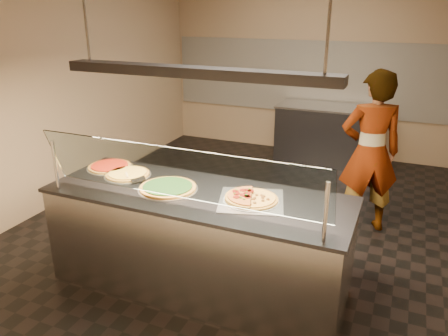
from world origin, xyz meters
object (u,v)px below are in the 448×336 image
at_px(pizza_cheese, 128,174).
at_px(worker, 370,153).
at_px(pizza_spinach, 168,187).
at_px(serving_counter, 198,241).
at_px(pizza_tomato, 110,166).
at_px(half_pizza_pepperoni, 240,195).
at_px(prep_table, 326,134).
at_px(half_pizza_sausage, 263,200).
at_px(sneeze_guard, 177,174).
at_px(pizza_spatula, 132,176).
at_px(heat_lamp_housing, 195,72).
at_px(perforated_tray, 251,200).

xyz_separation_m(pizza_cheese, worker, (2.03, 1.64, -0.03)).
distance_m(pizza_spinach, pizza_cheese, 0.54).
xyz_separation_m(serving_counter, pizza_tomato, (-1.08, 0.22, 0.48)).
height_order(half_pizza_pepperoni, prep_table, half_pizza_pepperoni).
bearing_deg(pizza_spinach, half_pizza_sausage, 3.52).
bearing_deg(half_pizza_pepperoni, serving_counter, -175.33).
xyz_separation_m(pizza_tomato, worker, (2.32, 1.54, -0.03)).
bearing_deg(half_pizza_pepperoni, pizza_tomato, 172.43).
distance_m(serving_counter, worker, 2.20).
height_order(sneeze_guard, pizza_spatula, sneeze_guard).
relative_size(half_pizza_pepperoni, pizza_spinach, 0.90).
relative_size(sneeze_guard, pizza_tomato, 5.43).
distance_m(pizza_tomato, worker, 2.78).
xyz_separation_m(half_pizza_pepperoni, pizza_tomato, (-1.45, 0.19, -0.02)).
bearing_deg(heat_lamp_housing, serving_counter, 90.22).
height_order(serving_counter, prep_table, same).
relative_size(half_pizza_pepperoni, pizza_spatula, 1.70).
xyz_separation_m(sneeze_guard, pizza_spatula, (-0.69, 0.39, -0.27)).
bearing_deg(half_pizza_sausage, heat_lamp_housing, -177.19).
bearing_deg(pizza_tomato, pizza_spinach, -17.16).
height_order(half_pizza_sausage, pizza_spatula, half_pizza_sausage).
bearing_deg(half_pizza_sausage, worker, 69.23).
bearing_deg(pizza_spinach, pizza_tomato, 162.84).
bearing_deg(half_pizza_sausage, sneeze_guard, -147.51).
bearing_deg(prep_table, pizza_cheese, -107.24).
xyz_separation_m(sneeze_guard, pizza_spinach, (-0.27, 0.32, -0.28)).
bearing_deg(prep_table, pizza_spatula, -105.58).
distance_m(half_pizza_sausage, heat_lamp_housing, 1.15).
xyz_separation_m(pizza_tomato, prep_table, (1.46, 3.69, -0.48)).
distance_m(pizza_spatula, worker, 2.59).
xyz_separation_m(prep_table, worker, (0.86, -2.15, 0.45)).
height_order(half_pizza_sausage, prep_table, half_pizza_sausage).
distance_m(pizza_tomato, pizza_spatula, 0.42).
relative_size(pizza_tomato, prep_table, 0.28).
relative_size(half_pizza_pepperoni, pizza_tomato, 1.07).
bearing_deg(pizza_cheese, pizza_tomato, 159.93).
height_order(sneeze_guard, pizza_tomato, sneeze_guard).
bearing_deg(pizza_cheese, half_pizza_pepperoni, -4.38).
height_order(serving_counter, sneeze_guard, sneeze_guard).
relative_size(perforated_tray, heat_lamp_housing, 0.28).
bearing_deg(pizza_spinach, pizza_cheese, 164.46).
xyz_separation_m(half_pizza_pepperoni, pizza_spinach, (-0.65, -0.05, -0.02)).
distance_m(half_pizza_pepperoni, pizza_spatula, 1.07).
height_order(perforated_tray, pizza_spinach, pizza_spinach).
xyz_separation_m(pizza_spinach, pizza_tomato, (-0.80, 0.25, -0.00)).
relative_size(sneeze_guard, pizza_cheese, 5.50).
relative_size(half_pizza_pepperoni, pizza_cheese, 1.09).
distance_m(pizza_cheese, pizza_tomato, 0.30).
bearing_deg(serving_counter, heat_lamp_housing, -89.78).
relative_size(pizza_spatula, prep_table, 0.18).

